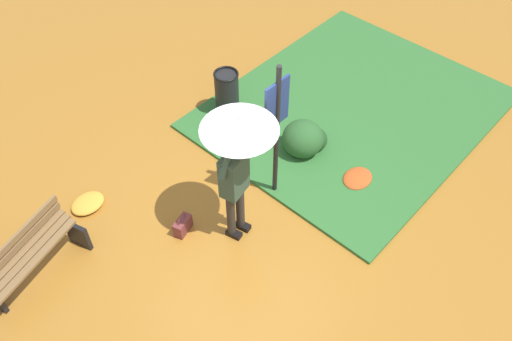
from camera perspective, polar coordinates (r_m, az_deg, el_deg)
name	(u,v)px	position (r m, az deg, el deg)	size (l,w,h in m)	color
ground_plane	(246,232)	(7.66, -1.10, -6.53)	(18.00, 18.00, 0.00)	#9E6623
grass_verge	(352,109)	(9.54, 10.12, 6.37)	(4.80, 4.00, 0.05)	#2D662D
person_with_umbrella	(237,150)	(6.55, -2.02, 2.21)	(0.96, 0.96, 2.04)	#2D2823
info_sign_post	(277,119)	(7.10, 2.19, 5.44)	(0.44, 0.07, 2.30)	black
handbag	(183,225)	(7.65, -7.72, -5.74)	(0.33, 0.22, 0.37)	brown
park_bench	(31,255)	(7.53, -22.65, -8.24)	(1.43, 0.73, 0.75)	black
trash_bin	(227,93)	(9.12, -3.09, 8.14)	(0.42, 0.42, 0.83)	black
shrub_cluster	(305,139)	(8.54, 5.20, 3.34)	(0.72, 0.65, 0.59)	#285628
leaf_pile_near_person	(88,203)	(8.28, -17.31, -3.32)	(0.50, 0.40, 0.11)	gold
leaf_pile_by_bench	(357,178)	(8.37, 10.64, -0.81)	(0.51, 0.41, 0.11)	#B74C1E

